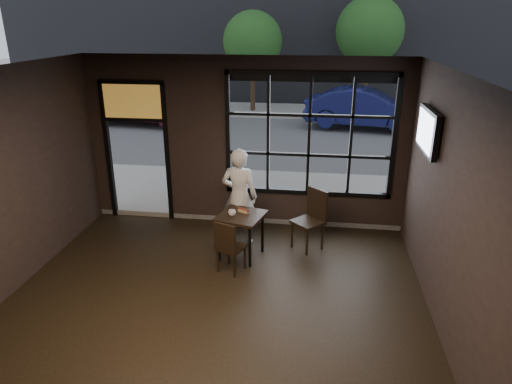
# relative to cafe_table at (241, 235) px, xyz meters

# --- Properties ---
(floor) EXTENTS (6.00, 7.00, 0.02)m
(floor) POSITION_rel_cafe_table_xyz_m (-0.16, -2.13, -0.40)
(floor) COLOR black
(floor) RESTS_ON ground
(ceiling) EXTENTS (6.00, 7.00, 0.02)m
(ceiling) POSITION_rel_cafe_table_xyz_m (-0.16, -2.13, 2.82)
(ceiling) COLOR black
(ceiling) RESTS_ON ground
(wall_right) EXTENTS (0.04, 7.00, 3.20)m
(wall_right) POSITION_rel_cafe_table_xyz_m (2.84, -2.13, 1.21)
(wall_right) COLOR black
(wall_right) RESTS_ON ground
(window_frame) EXTENTS (3.06, 0.12, 2.28)m
(window_frame) POSITION_rel_cafe_table_xyz_m (1.04, 1.37, 1.41)
(window_frame) COLOR black
(window_frame) RESTS_ON ground
(stained_transom) EXTENTS (1.20, 0.06, 0.70)m
(stained_transom) POSITION_rel_cafe_table_xyz_m (-2.26, 1.37, 1.96)
(stained_transom) COLOR orange
(stained_transom) RESTS_ON ground
(street_asphalt) EXTENTS (60.00, 41.00, 0.04)m
(street_asphalt) POSITION_rel_cafe_table_xyz_m (-0.16, 21.87, -0.41)
(street_asphalt) COLOR #545456
(street_asphalt) RESTS_ON ground
(cafe_table) EXTENTS (0.87, 0.87, 0.77)m
(cafe_table) POSITION_rel_cafe_table_xyz_m (0.00, 0.00, 0.00)
(cafe_table) COLOR black
(cafe_table) RESTS_ON floor
(chair_near) EXTENTS (0.50, 0.50, 0.88)m
(chair_near) POSITION_rel_cafe_table_xyz_m (-0.08, -0.49, 0.06)
(chair_near) COLOR black
(chair_near) RESTS_ON floor
(chair_window) EXTENTS (0.65, 0.65, 1.06)m
(chair_window) POSITION_rel_cafe_table_xyz_m (1.10, 0.44, 0.15)
(chair_window) COLOR black
(chair_window) RESTS_ON floor
(man) EXTENTS (0.67, 0.47, 1.74)m
(man) POSITION_rel_cafe_table_xyz_m (-0.11, 0.54, 0.49)
(man) COLOR silver
(man) RESTS_ON floor
(hotdog) EXTENTS (0.21, 0.16, 0.06)m
(hotdog) POSITION_rel_cafe_table_xyz_m (0.03, 0.10, 0.41)
(hotdog) COLOR tan
(hotdog) RESTS_ON cafe_table
(cup) EXTENTS (0.14, 0.14, 0.10)m
(cup) POSITION_rel_cafe_table_xyz_m (-0.14, -0.06, 0.43)
(cup) COLOR silver
(cup) RESTS_ON cafe_table
(tv) EXTENTS (0.12, 1.08, 0.63)m
(tv) POSITION_rel_cafe_table_xyz_m (2.77, -0.04, 1.89)
(tv) COLOR black
(tv) RESTS_ON wall_right
(navy_car) EXTENTS (4.38, 2.10, 1.38)m
(navy_car) POSITION_rel_cafe_table_xyz_m (2.82, 9.90, 0.41)
(navy_car) COLOR #121545
(navy_car) RESTS_ON street_asphalt
(maroon_car) EXTENTS (5.02, 2.51, 1.64)m
(maroon_car) POSITION_rel_cafe_table_xyz_m (-5.59, 9.74, 0.54)
(maroon_car) COLOR #5B1E2A
(maroon_car) RESTS_ON street_asphalt
(tree_left) EXTENTS (2.41, 2.41, 4.12)m
(tree_left) POSITION_rel_cafe_table_xyz_m (-1.59, 12.53, 2.51)
(tree_left) COLOR #332114
(tree_left) RESTS_ON street_asphalt
(tree_right) EXTENTS (2.74, 2.74, 4.67)m
(tree_right) POSITION_rel_cafe_table_xyz_m (3.11, 13.24, 2.91)
(tree_right) COLOR #332114
(tree_right) RESTS_ON street_asphalt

